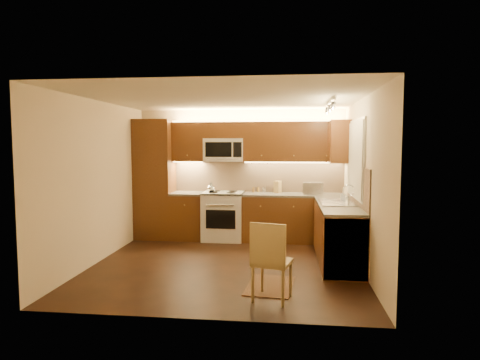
# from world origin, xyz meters

# --- Properties ---
(floor) EXTENTS (4.00, 4.00, 0.01)m
(floor) POSITION_xyz_m (0.00, 0.00, 0.00)
(floor) COLOR black
(floor) RESTS_ON ground
(ceiling) EXTENTS (4.00, 4.00, 0.01)m
(ceiling) POSITION_xyz_m (0.00, 0.00, 2.50)
(ceiling) COLOR beige
(ceiling) RESTS_ON ground
(wall_back) EXTENTS (4.00, 0.01, 2.50)m
(wall_back) POSITION_xyz_m (0.00, 2.00, 1.25)
(wall_back) COLOR beige
(wall_back) RESTS_ON ground
(wall_front) EXTENTS (4.00, 0.01, 2.50)m
(wall_front) POSITION_xyz_m (0.00, -2.00, 1.25)
(wall_front) COLOR beige
(wall_front) RESTS_ON ground
(wall_left) EXTENTS (0.01, 4.00, 2.50)m
(wall_left) POSITION_xyz_m (-2.00, 0.00, 1.25)
(wall_left) COLOR beige
(wall_left) RESTS_ON ground
(wall_right) EXTENTS (0.01, 4.00, 2.50)m
(wall_right) POSITION_xyz_m (2.00, 0.00, 1.25)
(wall_right) COLOR beige
(wall_right) RESTS_ON ground
(pantry) EXTENTS (0.70, 0.60, 2.30)m
(pantry) POSITION_xyz_m (-1.65, 1.70, 1.15)
(pantry) COLOR #42220E
(pantry) RESTS_ON floor
(base_cab_back_left) EXTENTS (0.62, 0.60, 0.86)m
(base_cab_back_left) POSITION_xyz_m (-0.99, 1.70, 0.43)
(base_cab_back_left) COLOR #42220E
(base_cab_back_left) RESTS_ON floor
(counter_back_left) EXTENTS (0.62, 0.60, 0.04)m
(counter_back_left) POSITION_xyz_m (-0.99, 1.70, 0.88)
(counter_back_left) COLOR #343230
(counter_back_left) RESTS_ON base_cab_back_left
(base_cab_back_right) EXTENTS (1.92, 0.60, 0.86)m
(base_cab_back_right) POSITION_xyz_m (1.04, 1.70, 0.43)
(base_cab_back_right) COLOR #42220E
(base_cab_back_right) RESTS_ON floor
(counter_back_right) EXTENTS (1.92, 0.60, 0.04)m
(counter_back_right) POSITION_xyz_m (1.04, 1.70, 0.88)
(counter_back_right) COLOR #343230
(counter_back_right) RESTS_ON base_cab_back_right
(base_cab_right) EXTENTS (0.60, 2.00, 0.86)m
(base_cab_right) POSITION_xyz_m (1.70, 0.40, 0.43)
(base_cab_right) COLOR #42220E
(base_cab_right) RESTS_ON floor
(counter_right) EXTENTS (0.60, 2.00, 0.04)m
(counter_right) POSITION_xyz_m (1.70, 0.40, 0.88)
(counter_right) COLOR #343230
(counter_right) RESTS_ON base_cab_right
(dishwasher) EXTENTS (0.58, 0.60, 0.84)m
(dishwasher) POSITION_xyz_m (1.70, -0.30, 0.43)
(dishwasher) COLOR silver
(dishwasher) RESTS_ON floor
(backsplash_back) EXTENTS (3.30, 0.02, 0.60)m
(backsplash_back) POSITION_xyz_m (0.35, 1.99, 1.20)
(backsplash_back) COLOR tan
(backsplash_back) RESTS_ON wall_back
(backsplash_right) EXTENTS (0.02, 2.00, 0.60)m
(backsplash_right) POSITION_xyz_m (1.99, 0.40, 1.20)
(backsplash_right) COLOR tan
(backsplash_right) RESTS_ON wall_right
(upper_cab_back_left) EXTENTS (0.62, 0.35, 0.75)m
(upper_cab_back_left) POSITION_xyz_m (-0.99, 1.82, 1.88)
(upper_cab_back_left) COLOR #42220E
(upper_cab_back_left) RESTS_ON wall_back
(upper_cab_back_right) EXTENTS (1.92, 0.35, 0.75)m
(upper_cab_back_right) POSITION_xyz_m (1.04, 1.82, 1.88)
(upper_cab_back_right) COLOR #42220E
(upper_cab_back_right) RESTS_ON wall_back
(upper_cab_bridge) EXTENTS (0.76, 0.35, 0.31)m
(upper_cab_bridge) POSITION_xyz_m (-0.30, 1.82, 2.09)
(upper_cab_bridge) COLOR #42220E
(upper_cab_bridge) RESTS_ON wall_back
(upper_cab_right_corner) EXTENTS (0.35, 0.50, 0.75)m
(upper_cab_right_corner) POSITION_xyz_m (1.82, 1.40, 1.88)
(upper_cab_right_corner) COLOR #42220E
(upper_cab_right_corner) RESTS_ON wall_right
(stove) EXTENTS (0.76, 0.65, 0.92)m
(stove) POSITION_xyz_m (-0.30, 1.68, 0.46)
(stove) COLOR silver
(stove) RESTS_ON floor
(microwave) EXTENTS (0.76, 0.38, 0.44)m
(microwave) POSITION_xyz_m (-0.30, 1.81, 1.72)
(microwave) COLOR silver
(microwave) RESTS_ON wall_back
(window_frame) EXTENTS (0.03, 1.44, 1.24)m
(window_frame) POSITION_xyz_m (1.99, 0.55, 1.60)
(window_frame) COLOR silver
(window_frame) RESTS_ON wall_right
(window_blinds) EXTENTS (0.02, 1.36, 1.16)m
(window_blinds) POSITION_xyz_m (1.97, 0.55, 1.60)
(window_blinds) COLOR silver
(window_blinds) RESTS_ON wall_right
(sink) EXTENTS (0.52, 0.86, 0.15)m
(sink) POSITION_xyz_m (1.70, 0.55, 0.98)
(sink) COLOR silver
(sink) RESTS_ON counter_right
(faucet) EXTENTS (0.20, 0.04, 0.30)m
(faucet) POSITION_xyz_m (1.88, 0.55, 1.05)
(faucet) COLOR silver
(faucet) RESTS_ON counter_right
(track_light_bar) EXTENTS (0.04, 1.20, 0.03)m
(track_light_bar) POSITION_xyz_m (1.55, 0.40, 2.46)
(track_light_bar) COLOR silver
(track_light_bar) RESTS_ON ceiling
(kettle) EXTENTS (0.19, 0.19, 0.19)m
(kettle) POSITION_xyz_m (-0.52, 1.59, 1.01)
(kettle) COLOR silver
(kettle) RESTS_ON stove
(toaster_oven) EXTENTS (0.37, 0.28, 0.22)m
(toaster_oven) POSITION_xyz_m (1.39, 1.71, 1.01)
(toaster_oven) COLOR silver
(toaster_oven) RESTS_ON counter_back_right
(knife_block) EXTENTS (0.15, 0.19, 0.23)m
(knife_block) POSITION_xyz_m (0.73, 1.87, 1.01)
(knife_block) COLOR olive
(knife_block) RESTS_ON counter_back_right
(spice_jar_a) EXTENTS (0.04, 0.04, 0.10)m
(spice_jar_a) POSITION_xyz_m (0.49, 1.94, 0.95)
(spice_jar_a) COLOR silver
(spice_jar_a) RESTS_ON counter_back_right
(spice_jar_b) EXTENTS (0.05, 0.05, 0.10)m
(spice_jar_b) POSITION_xyz_m (0.26, 1.87, 0.95)
(spice_jar_b) COLOR brown
(spice_jar_b) RESTS_ON counter_back_right
(spice_jar_c) EXTENTS (0.06, 0.06, 0.10)m
(spice_jar_c) POSITION_xyz_m (0.46, 1.83, 0.95)
(spice_jar_c) COLOR silver
(spice_jar_c) RESTS_ON counter_back_right
(spice_jar_d) EXTENTS (0.05, 0.05, 0.09)m
(spice_jar_d) POSITION_xyz_m (0.35, 1.94, 0.95)
(spice_jar_d) COLOR olive
(spice_jar_d) RESTS_ON counter_back_right
(soap_bottle) EXTENTS (0.09, 0.09, 0.17)m
(soap_bottle) POSITION_xyz_m (1.84, 0.85, 0.98)
(soap_bottle) COLOR silver
(soap_bottle) RESTS_ON counter_right
(rug) EXTENTS (0.66, 0.91, 0.01)m
(rug) POSITION_xyz_m (0.71, -0.90, 0.01)
(rug) COLOR black
(rug) RESTS_ON floor
(dining_chair) EXTENTS (0.51, 0.51, 0.94)m
(dining_chair) POSITION_xyz_m (0.75, -1.36, 0.47)
(dining_chair) COLOR olive
(dining_chair) RESTS_ON floor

